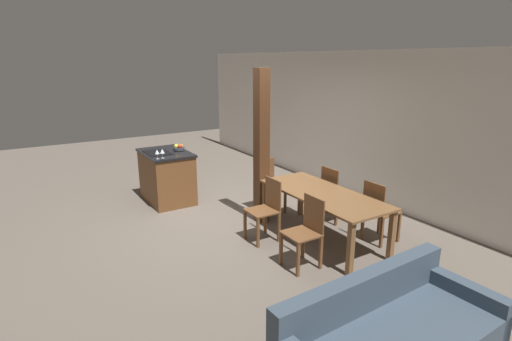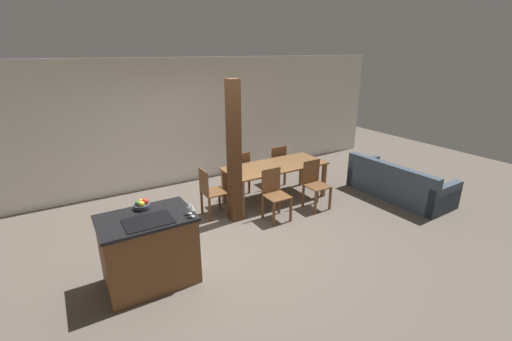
{
  "view_description": "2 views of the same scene",
  "coord_description": "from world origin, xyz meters",
  "px_view_note": "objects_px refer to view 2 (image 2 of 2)",
  "views": [
    {
      "loc": [
        5.44,
        -2.79,
        2.54
      ],
      "look_at": [
        0.6,
        0.2,
        0.95
      ],
      "focal_mm": 28.0,
      "sensor_mm": 36.0,
      "label": 1
    },
    {
      "loc": [
        -2.16,
        -4.38,
        2.85
      ],
      "look_at": [
        0.6,
        0.2,
        0.95
      ],
      "focal_mm": 24.0,
      "sensor_mm": 36.0,
      "label": 2
    }
  ],
  "objects_px": {
    "dining_chair_far_left": "(239,172)",
    "dining_chair_head_end": "(210,191)",
    "fruit_bowl": "(142,205)",
    "dining_table": "(275,170)",
    "couch": "(398,185)",
    "wine_glass_near": "(192,208)",
    "dining_chair_far_right": "(276,164)",
    "wine_glass_middle": "(189,205)",
    "dining_chair_near_left": "(275,193)",
    "timber_post": "(234,154)",
    "kitchen_island": "(149,250)",
    "dining_chair_near_right": "(315,183)"
  },
  "relations": [
    {
      "from": "dining_table",
      "to": "dining_chair_far_left",
      "type": "relative_size",
      "value": 2.24
    },
    {
      "from": "fruit_bowl",
      "to": "dining_table",
      "type": "relative_size",
      "value": 0.1
    },
    {
      "from": "fruit_bowl",
      "to": "dining_chair_far_right",
      "type": "bearing_deg",
      "value": 27.89
    },
    {
      "from": "timber_post",
      "to": "dining_table",
      "type": "bearing_deg",
      "value": 17.71
    },
    {
      "from": "fruit_bowl",
      "to": "dining_chair_near_left",
      "type": "bearing_deg",
      "value": 9.76
    },
    {
      "from": "dining_chair_far_right",
      "to": "wine_glass_middle",
      "type": "bearing_deg",
      "value": 38.17
    },
    {
      "from": "fruit_bowl",
      "to": "wine_glass_middle",
      "type": "relative_size",
      "value": 1.28
    },
    {
      "from": "kitchen_island",
      "to": "fruit_bowl",
      "type": "bearing_deg",
      "value": 83.77
    },
    {
      "from": "dining_chair_far_right",
      "to": "timber_post",
      "type": "xyz_separation_m",
      "value": [
        -1.53,
        -1.0,
        0.73
      ]
    },
    {
      "from": "kitchen_island",
      "to": "dining_chair_head_end",
      "type": "xyz_separation_m",
      "value": [
        1.42,
        1.3,
        0.01
      ]
    },
    {
      "from": "wine_glass_near",
      "to": "couch",
      "type": "distance_m",
      "value": 4.64
    },
    {
      "from": "wine_glass_middle",
      "to": "dining_chair_near_right",
      "type": "relative_size",
      "value": 0.18
    },
    {
      "from": "wine_glass_middle",
      "to": "timber_post",
      "type": "xyz_separation_m",
      "value": [
        1.24,
        1.18,
        0.15
      ]
    },
    {
      "from": "dining_chair_far_left",
      "to": "dining_chair_head_end",
      "type": "height_order",
      "value": "same"
    },
    {
      "from": "dining_chair_far_right",
      "to": "dining_chair_near_right",
      "type": "bearing_deg",
      "value": 90.0
    },
    {
      "from": "fruit_bowl",
      "to": "wine_glass_near",
      "type": "height_order",
      "value": "wine_glass_near"
    },
    {
      "from": "timber_post",
      "to": "wine_glass_middle",
      "type": "bearing_deg",
      "value": -136.44
    },
    {
      "from": "kitchen_island",
      "to": "wine_glass_middle",
      "type": "height_order",
      "value": "wine_glass_middle"
    },
    {
      "from": "timber_post",
      "to": "dining_chair_head_end",
      "type": "bearing_deg",
      "value": 132.13
    },
    {
      "from": "wine_glass_near",
      "to": "dining_chair_far_right",
      "type": "relative_size",
      "value": 0.18
    },
    {
      "from": "dining_chair_head_end",
      "to": "couch",
      "type": "bearing_deg",
      "value": -107.78
    },
    {
      "from": "dining_chair_near_left",
      "to": "timber_post",
      "type": "xyz_separation_m",
      "value": [
        -0.62,
        0.31,
        0.73
      ]
    },
    {
      "from": "dining_chair_near_left",
      "to": "timber_post",
      "type": "height_order",
      "value": "timber_post"
    },
    {
      "from": "couch",
      "to": "wine_glass_middle",
      "type": "bearing_deg",
      "value": 92.51
    },
    {
      "from": "dining_chair_far_right",
      "to": "couch",
      "type": "bearing_deg",
      "value": 134.48
    },
    {
      "from": "fruit_bowl",
      "to": "wine_glass_middle",
      "type": "xyz_separation_m",
      "value": [
        0.46,
        -0.47,
        0.07
      ]
    },
    {
      "from": "dining_table",
      "to": "dining_chair_far_left",
      "type": "xyz_separation_m",
      "value": [
        -0.45,
        0.65,
        -0.16
      ]
    },
    {
      "from": "dining_chair_head_end",
      "to": "wine_glass_near",
      "type": "bearing_deg",
      "value": 150.03
    },
    {
      "from": "fruit_bowl",
      "to": "timber_post",
      "type": "xyz_separation_m",
      "value": [
        1.7,
        0.71,
        0.23
      ]
    },
    {
      "from": "dining_chair_far_left",
      "to": "timber_post",
      "type": "xyz_separation_m",
      "value": [
        -0.62,
        -1.0,
        0.73
      ]
    },
    {
      "from": "couch",
      "to": "timber_post",
      "type": "distance_m",
      "value": 3.54
    },
    {
      "from": "dining_table",
      "to": "couch",
      "type": "relative_size",
      "value": 1.0
    },
    {
      "from": "wine_glass_near",
      "to": "dining_chair_far_left",
      "type": "xyz_separation_m",
      "value": [
        1.85,
        2.26,
        -0.58
      ]
    },
    {
      "from": "wine_glass_near",
      "to": "couch",
      "type": "relative_size",
      "value": 0.08
    },
    {
      "from": "dining_chair_head_end",
      "to": "dining_chair_near_right",
      "type": "bearing_deg",
      "value": -109.61
    },
    {
      "from": "kitchen_island",
      "to": "dining_chair_near_left",
      "type": "relative_size",
      "value": 1.26
    },
    {
      "from": "wine_glass_near",
      "to": "wine_glass_middle",
      "type": "distance_m",
      "value": 0.09
    },
    {
      "from": "fruit_bowl",
      "to": "dining_chair_far_right",
      "type": "distance_m",
      "value": 3.68
    },
    {
      "from": "kitchen_island",
      "to": "dining_table",
      "type": "height_order",
      "value": "kitchen_island"
    },
    {
      "from": "wine_glass_middle",
      "to": "kitchen_island",
      "type": "bearing_deg",
      "value": 156.15
    },
    {
      "from": "wine_glass_middle",
      "to": "dining_chair_far_right",
      "type": "xyz_separation_m",
      "value": [
        2.76,
        2.17,
        -0.58
      ]
    },
    {
      "from": "dining_chair_far_left",
      "to": "dining_chair_far_right",
      "type": "distance_m",
      "value": 0.91
    },
    {
      "from": "dining_table",
      "to": "dining_chair_near_left",
      "type": "xyz_separation_m",
      "value": [
        -0.45,
        -0.65,
        -0.16
      ]
    },
    {
      "from": "dining_chair_far_right",
      "to": "dining_chair_near_left",
      "type": "bearing_deg",
      "value": 55.21
    },
    {
      "from": "wine_glass_near",
      "to": "dining_chair_far_right",
      "type": "distance_m",
      "value": 3.62
    },
    {
      "from": "dining_chair_near_left",
      "to": "dining_chair_far_left",
      "type": "xyz_separation_m",
      "value": [
        0.0,
        1.31,
        0.0
      ]
    },
    {
      "from": "wine_glass_middle",
      "to": "dining_table",
      "type": "height_order",
      "value": "wine_glass_middle"
    },
    {
      "from": "kitchen_island",
      "to": "couch",
      "type": "xyz_separation_m",
      "value": [
        5.03,
        0.14,
        -0.21
      ]
    },
    {
      "from": "fruit_bowl",
      "to": "timber_post",
      "type": "distance_m",
      "value": 1.85
    },
    {
      "from": "fruit_bowl",
      "to": "wine_glass_middle",
      "type": "height_order",
      "value": "wine_glass_middle"
    }
  ]
}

